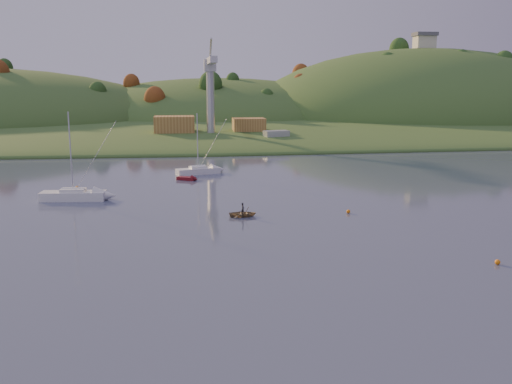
{
  "coord_description": "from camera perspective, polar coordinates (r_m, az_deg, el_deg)",
  "views": [
    {
      "loc": [
        -6.35,
        -37.42,
        16.92
      ],
      "look_at": [
        3.0,
        33.08,
        2.97
      ],
      "focal_mm": 40.0,
      "sensor_mm": 36.0,
      "label": 1
    }
  ],
  "objects": [
    {
      "name": "far_shore",
      "position": [
        268.03,
        -6.23,
        7.41
      ],
      "size": [
        620.0,
        220.0,
        1.5
      ],
      "primitive_type": "cube",
      "color": "#315421",
      "rests_on": "ground"
    },
    {
      "name": "shed_west",
      "position": [
        160.88,
        -8.17,
        6.67
      ],
      "size": [
        11.0,
        8.0,
        4.8
      ],
      "primitive_type": "cube",
      "color": "olive",
      "rests_on": "wharf"
    },
    {
      "name": "red_tender",
      "position": [
        98.86,
        -6.6,
        1.33
      ],
      "size": [
        3.98,
        2.98,
        1.3
      ],
      "rotation": [
        0.0,
        0.0,
        -0.5
      ],
      "color": "maroon",
      "rests_on": "ground"
    },
    {
      "name": "buoy_3",
      "position": [
        94.75,
        -17.44,
        0.45
      ],
      "size": [
        0.5,
        0.5,
        0.5
      ],
      "primitive_type": "sphere",
      "color": "orange",
      "rests_on": "ground"
    },
    {
      "name": "hillside_trees",
      "position": [
        223.15,
        -5.94,
        6.69
      ],
      "size": [
        280.0,
        50.0,
        32.0
      ],
      "primitive_type": null,
      "color": "#1A4117",
      "rests_on": "ground"
    },
    {
      "name": "shore_slope",
      "position": [
        203.22,
        -5.77,
        6.27
      ],
      "size": [
        640.0,
        150.0,
        7.0
      ],
      "primitive_type": "ellipsoid",
      "color": "#315421",
      "rests_on": "ground"
    },
    {
      "name": "sailboat_near",
      "position": [
        105.16,
        -5.81,
        2.18
      ],
      "size": [
        8.34,
        4.81,
        11.09
      ],
      "rotation": [
        0.0,
        0.0,
        0.32
      ],
      "color": "white",
      "rests_on": "ground"
    },
    {
      "name": "dock_crane",
      "position": [
        156.03,
        -4.57,
        11.16
      ],
      "size": [
        3.2,
        28.0,
        20.3
      ],
      "color": "#B7B7BC",
      "rests_on": "wharf"
    },
    {
      "name": "canoe",
      "position": [
        72.05,
        -1.32,
        -2.19
      ],
      "size": [
        3.55,
        2.59,
        0.72
      ],
      "primitive_type": "imported",
      "rotation": [
        0.0,
        0.0,
        1.6
      ],
      "color": "#8D764E",
      "rests_on": "ground"
    },
    {
      "name": "wharf",
      "position": [
        160.59,
        -3.48,
        5.46
      ],
      "size": [
        42.0,
        16.0,
        2.4
      ],
      "primitive_type": "cube",
      "color": "slate",
      "rests_on": "ground"
    },
    {
      "name": "paddler",
      "position": [
        71.96,
        -1.33,
        -1.88
      ],
      "size": [
        0.38,
        0.56,
        1.51
      ],
      "primitive_type": "imported",
      "rotation": [
        0.0,
        0.0,
        1.6
      ],
      "color": "black",
      "rests_on": "ground"
    },
    {
      "name": "work_vessel",
      "position": [
        151.85,
        2.03,
        5.22
      ],
      "size": [
        15.94,
        8.81,
        3.88
      ],
      "rotation": [
        0.0,
        0.0,
        0.24
      ],
      "color": "slate",
      "rests_on": "ground"
    },
    {
      "name": "buoy_0",
      "position": [
        58.14,
        23.01,
        -6.47
      ],
      "size": [
        0.5,
        0.5,
        0.5
      ],
      "primitive_type": "sphere",
      "color": "orange",
      "rests_on": "ground"
    },
    {
      "name": "shed_east",
      "position": [
        163.06,
        -0.72,
        6.69
      ],
      "size": [
        9.0,
        7.0,
        4.0
      ],
      "primitive_type": "cube",
      "color": "olive",
      "rests_on": "wharf"
    },
    {
      "name": "hilltop_house",
      "position": [
        254.09,
        16.51,
        14.38
      ],
      "size": [
        9.0,
        7.0,
        6.45
      ],
      "color": "beige",
      "rests_on": "hill_right"
    },
    {
      "name": "buoy_1",
      "position": [
        74.72,
        9.22,
        -1.94
      ],
      "size": [
        0.5,
        0.5,
        0.5
      ],
      "primitive_type": "sphere",
      "color": "orange",
      "rests_on": "ground"
    },
    {
      "name": "sailboat_far",
      "position": [
        85.87,
        -17.81,
        -0.26
      ],
      "size": [
        9.29,
        3.46,
        12.63
      ],
      "rotation": [
        0.0,
        0.0,
        -0.08
      ],
      "color": "silver",
      "rests_on": "ground"
    },
    {
      "name": "ground",
      "position": [
        41.55,
        1.95,
        -12.93
      ],
      "size": [
        500.0,
        500.0,
        0.0
      ],
      "primitive_type": "plane",
      "color": "#323652",
      "rests_on": "ground"
    },
    {
      "name": "hill_center",
      "position": [
        248.54,
        -3.79,
        7.17
      ],
      "size": [
        140.0,
        120.0,
        36.0
      ],
      "primitive_type": "ellipsoid",
      "color": "#315421",
      "rests_on": "ground"
    },
    {
      "name": "hill_right",
      "position": [
        254.12,
        16.09,
        6.85
      ],
      "size": [
        150.0,
        130.0,
        60.0
      ],
      "primitive_type": "ellipsoid",
      "color": "#315421",
      "rests_on": "ground"
    }
  ]
}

